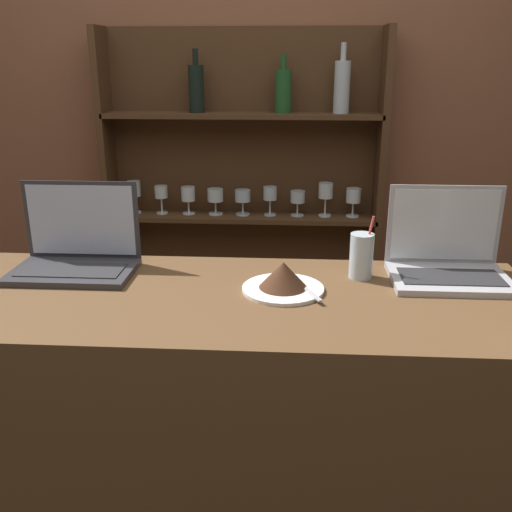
{
  "coord_description": "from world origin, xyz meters",
  "views": [
    {
      "loc": [
        0.22,
        -1.07,
        1.66
      ],
      "look_at": [
        0.13,
        0.33,
        1.18
      ],
      "focal_mm": 40.0,
      "sensor_mm": 36.0,
      "label": 1
    }
  ],
  "objects_px": {
    "cake_plate": "(283,279)",
    "laptop_near": "(76,251)",
    "water_glass": "(361,256)",
    "laptop_far": "(447,258)"
  },
  "relations": [
    {
      "from": "laptop_near",
      "to": "water_glass",
      "type": "xyz_separation_m",
      "value": [
        0.82,
        -0.01,
        0.01
      ]
    },
    {
      "from": "water_glass",
      "to": "laptop_far",
      "type": "bearing_deg",
      "value": 5.18
    },
    {
      "from": "laptop_near",
      "to": "water_glass",
      "type": "height_order",
      "value": "laptop_near"
    },
    {
      "from": "laptop_far",
      "to": "cake_plate",
      "type": "xyz_separation_m",
      "value": [
        -0.46,
        -0.13,
        -0.02
      ]
    },
    {
      "from": "laptop_near",
      "to": "cake_plate",
      "type": "xyz_separation_m",
      "value": [
        0.6,
        -0.12,
        -0.02
      ]
    },
    {
      "from": "cake_plate",
      "to": "laptop_near",
      "type": "bearing_deg",
      "value": 168.74
    },
    {
      "from": "cake_plate",
      "to": "water_glass",
      "type": "relative_size",
      "value": 1.22
    },
    {
      "from": "cake_plate",
      "to": "laptop_far",
      "type": "bearing_deg",
      "value": 16.33
    },
    {
      "from": "laptop_near",
      "to": "cake_plate",
      "type": "height_order",
      "value": "laptop_near"
    },
    {
      "from": "water_glass",
      "to": "cake_plate",
      "type": "bearing_deg",
      "value": -152.49
    }
  ]
}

